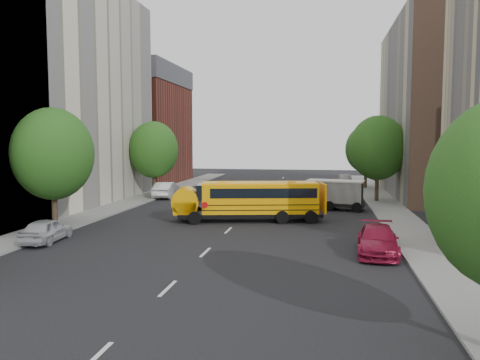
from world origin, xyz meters
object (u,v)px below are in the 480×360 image
(parked_car_3, at_px, (378,240))
(street_tree_4, at_px, (378,148))
(street_tree_5, at_px, (366,149))
(parked_car_0, at_px, (46,230))
(street_tree_2, at_px, (154,150))
(school_bus, at_px, (249,199))
(safari_truck, at_px, (330,194))
(street_tree_1, at_px, (53,154))
(parked_car_1, at_px, (166,190))
(parked_car_5, at_px, (345,180))

(parked_car_3, bearing_deg, street_tree_4, 88.14)
(street_tree_5, height_order, parked_car_0, street_tree_5)
(street_tree_5, relative_size, parked_car_0, 1.85)
(street_tree_2, xyz_separation_m, parked_car_3, (19.80, -20.75, -4.11))
(school_bus, distance_m, safari_truck, 8.94)
(street_tree_1, xyz_separation_m, street_tree_5, (22.00, 30.00, -0.25))
(street_tree_5, bearing_deg, parked_car_1, -149.14)
(street_tree_5, bearing_deg, parked_car_3, -93.84)
(parked_car_3, bearing_deg, street_tree_1, 176.29)
(street_tree_4, relative_size, safari_truck, 1.34)
(parked_car_0, bearing_deg, parked_car_1, -95.46)
(street_tree_4, bearing_deg, parked_car_1, -179.14)
(street_tree_1, height_order, school_bus, street_tree_1)
(safari_truck, bearing_deg, parked_car_0, -125.84)
(street_tree_1, relative_size, street_tree_2, 1.03)
(street_tree_2, distance_m, school_bus, 17.31)
(safari_truck, bearing_deg, street_tree_1, -134.51)
(street_tree_1, xyz_separation_m, street_tree_2, (0.00, 18.00, -0.12))
(street_tree_1, height_order, parked_car_0, street_tree_1)
(street_tree_4, bearing_deg, parked_car_0, -134.22)
(street_tree_4, bearing_deg, street_tree_1, -140.71)
(parked_car_0, distance_m, parked_car_5, 41.37)
(safari_truck, height_order, parked_car_0, safari_truck)
(safari_truck, height_order, parked_car_5, safari_truck)
(parked_car_0, height_order, parked_car_1, parked_car_1)
(parked_car_3, bearing_deg, street_tree_5, 90.35)
(parked_car_0, bearing_deg, parked_car_5, -121.87)
(street_tree_4, bearing_deg, safari_truck, -128.67)
(safari_truck, relative_size, parked_car_1, 1.25)
(street_tree_4, relative_size, school_bus, 0.77)
(street_tree_5, relative_size, parked_car_3, 1.51)
(street_tree_2, relative_size, parked_car_0, 1.90)
(street_tree_5, relative_size, school_bus, 0.72)
(street_tree_4, height_order, parked_car_5, street_tree_4)
(street_tree_2, distance_m, parked_car_5, 25.72)
(school_bus, bearing_deg, safari_truck, 37.26)
(street_tree_1, bearing_deg, safari_truck, 35.36)
(parked_car_0, height_order, parked_car_3, parked_car_3)
(safari_truck, height_order, parked_car_3, safari_truck)
(street_tree_1, bearing_deg, parked_car_1, 85.48)
(school_bus, height_order, parked_car_3, school_bus)
(school_bus, xyz_separation_m, parked_car_1, (-10.35, 11.98, -0.81))
(parked_car_5, bearing_deg, street_tree_4, -84.98)
(street_tree_4, distance_m, street_tree_5, 12.01)
(parked_car_0, bearing_deg, street_tree_1, -71.60)
(parked_car_1, bearing_deg, street_tree_2, -16.86)
(safari_truck, xyz_separation_m, parked_car_3, (2.22, -15.22, -0.59))
(parked_car_1, bearing_deg, street_tree_1, 81.03)
(street_tree_2, relative_size, parked_car_5, 1.84)
(street_tree_2, xyz_separation_m, parked_car_1, (1.40, -0.31, -4.03))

